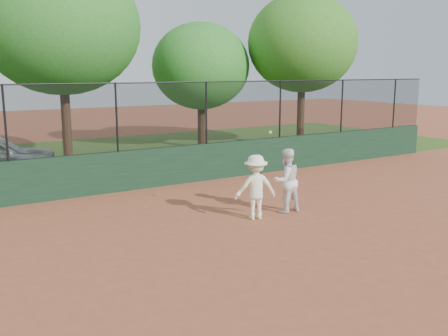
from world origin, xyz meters
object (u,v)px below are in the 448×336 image
tree_3 (201,66)px  tree_4 (303,43)px  player_main (256,187)px  tree_2 (61,25)px  player_second (286,180)px

tree_3 → tree_4: tree_4 is taller
player_main → tree_3: (4.50, 10.62, 2.94)m
player_main → tree_4: bearing=44.5°
player_main → tree_2: (-1.80, 10.06, 4.41)m
player_second → tree_2: bearing=-73.7°
player_second → tree_4: bearing=-131.6°
player_main → player_second: bearing=4.7°
player_main → tree_2: 11.13m
tree_2 → tree_3: size_ratio=1.37×
tree_2 → tree_4: tree_2 is taller
tree_2 → tree_3: bearing=5.1°
player_main → tree_2: tree_2 is taller
tree_3 → tree_2: bearing=-174.9°
tree_2 → tree_3: (6.30, 0.56, -1.48)m
player_second → player_main: bearing=5.3°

